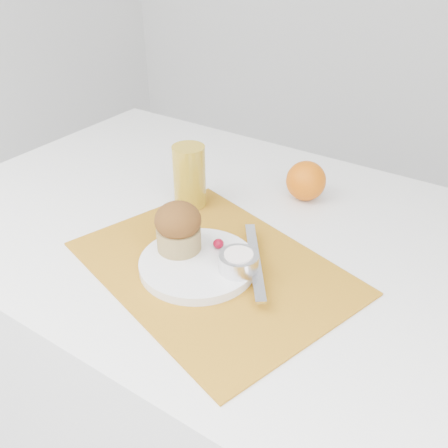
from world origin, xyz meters
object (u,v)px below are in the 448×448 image
Objects in this scene: juice_glass at (189,177)px; muffin at (178,227)px; orange at (306,181)px; table at (223,357)px; plate at (198,264)px.

muffin is (0.10, -0.16, -0.00)m from juice_glass.
juice_glass is (-0.18, -0.16, 0.02)m from orange.
juice_glass is 0.18m from muffin.
table is 0.46m from muffin.
plate is 0.33m from orange.
orange is at bearing 82.91° from plate.
table is at bearing 90.42° from muffin.
plate is 0.23m from juice_glass.
table is 0.42m from plate.
table is 13.35× the size of muffin.
orange reaches higher than table.
juice_glass is (-0.14, 0.17, 0.05)m from plate.
juice_glass reaches higher than muffin.
plate is 2.38× the size of orange.
plate reaches higher than table.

